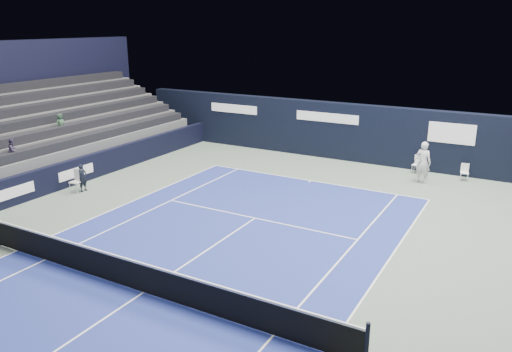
{
  "coord_description": "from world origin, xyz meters",
  "views": [
    {
      "loc": [
        8.84,
        -9.28,
        7.26
      ],
      "look_at": [
        -0.64,
        7.6,
        1.3
      ],
      "focal_mm": 35.0,
      "sensor_mm": 36.0,
      "label": 1
    }
  ],
  "objects": [
    {
      "name": "line_judge",
      "position": [
        -8.35,
        5.48,
        0.62
      ],
      "size": [
        0.31,
        0.46,
        1.24
      ],
      "primitive_type": "imported",
      "rotation": [
        0.0,
        0.0,
        1.59
      ],
      "color": "black",
      "rests_on": "ground"
    },
    {
      "name": "tennis_player",
      "position": [
        4.65,
        14.27,
        0.99
      ],
      "size": [
        0.81,
        0.93,
        1.98
      ],
      "color": "silver",
      "rests_on": "ground"
    },
    {
      "name": "line_judge_chair",
      "position": [
        -8.53,
        5.31,
        0.58
      ],
      "size": [
        0.51,
        0.49,
        1.02
      ],
      "rotation": [
        0.0,
        0.0,
        0.14
      ],
      "color": "silver",
      "rests_on": "ground"
    },
    {
      "name": "ground",
      "position": [
        0.0,
        2.0,
        0.0
      ],
      "size": [
        48.0,
        48.0,
        0.0
      ],
      "primitive_type": "plane",
      "color": "#57685C",
      "rests_on": "ground"
    },
    {
      "name": "side_barrier_left",
      "position": [
        -9.5,
        5.97,
        0.6
      ],
      "size": [
        0.33,
        22.0,
        1.2
      ],
      "color": "black",
      "rests_on": "ground"
    },
    {
      "name": "folding_chair_back_b",
      "position": [
        6.36,
        15.59,
        0.47
      ],
      "size": [
        0.42,
        0.41,
        0.83
      ],
      "rotation": [
        0.0,
        0.0,
        0.18
      ],
      "color": "white",
      "rests_on": "ground"
    },
    {
      "name": "folding_chair_back_a",
      "position": [
        4.11,
        15.84,
        0.6
      ],
      "size": [
        0.45,
        0.47,
        0.9
      ],
      "rotation": [
        0.0,
        0.0,
        -0.14
      ],
      "color": "silver",
      "rests_on": "ground"
    },
    {
      "name": "court_markings",
      "position": [
        0.0,
        0.0,
        0.01
      ],
      "size": [
        11.03,
        23.83,
        0.0
      ],
      "color": "white",
      "rests_on": "court_surface"
    },
    {
      "name": "back_sponsor_wall",
      "position": [
        0.01,
        16.5,
        1.55
      ],
      "size": [
        26.0,
        0.63,
        3.1
      ],
      "color": "black",
      "rests_on": "ground"
    },
    {
      "name": "spectator_stand",
      "position": [
        -13.28,
        6.99,
        1.95
      ],
      "size": [
        6.0,
        18.0,
        6.4
      ],
      "color": "#505052",
      "rests_on": "ground"
    },
    {
      "name": "court_surface",
      "position": [
        0.0,
        0.0,
        0.0
      ],
      "size": [
        10.97,
        23.77,
        0.01
      ],
      "primitive_type": "cube",
      "color": "navy",
      "rests_on": "ground"
    },
    {
      "name": "tennis_net",
      "position": [
        0.0,
        0.0,
        0.51
      ],
      "size": [
        12.9,
        0.1,
        1.1
      ],
      "color": "black",
      "rests_on": "ground"
    }
  ]
}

